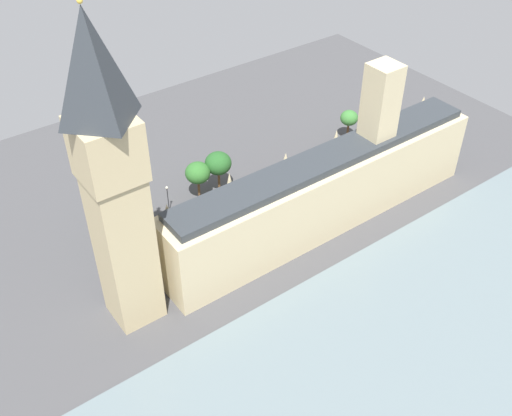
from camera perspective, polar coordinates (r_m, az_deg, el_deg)
ground_plane at (r=131.69m, az=5.65°, el=-0.99°), size 144.65×144.65×0.00m
river_thames at (r=115.73m, az=17.11°, el=-9.82°), size 42.86×130.18×0.25m
parliament_building at (r=125.51m, az=6.86°, el=1.95°), size 10.62×74.65×33.12m
clock_tower at (r=94.47m, az=-13.43°, el=2.68°), size 9.33×9.33×57.48m
double_decker_bus_leading at (r=139.52m, az=5.48°, el=2.96°), size 3.02×10.60×4.75m
car_blue_under_trees at (r=130.29m, az=-2.15°, el=-0.81°), size 1.99×4.13×1.74m
car_silver_kerbside at (r=126.25m, az=-8.79°, el=-2.85°), size 2.04×4.21×1.74m
pedestrian_trailing at (r=120.96m, az=-7.42°, el=-5.01°), size 0.58×0.66×1.63m
pedestrian_midblock at (r=128.72m, az=-0.09°, el=-1.45°), size 0.48×0.58×1.58m
plane_tree_corner at (r=156.32m, az=8.80°, el=8.41°), size 4.53×4.53×8.03m
plane_tree_by_river_gate at (r=126.72m, az=-12.29°, el=0.40°), size 7.17×7.17×10.05m
plane_tree_near_tower at (r=133.41m, az=-5.54°, el=3.32°), size 5.61×5.61×9.29m
plane_tree_far_end at (r=134.90m, az=-3.60°, el=4.24°), size 6.01×6.01×10.14m
street_lamp_opposite_hall at (r=131.48m, az=-8.37°, el=1.28°), size 0.56×0.56×6.79m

